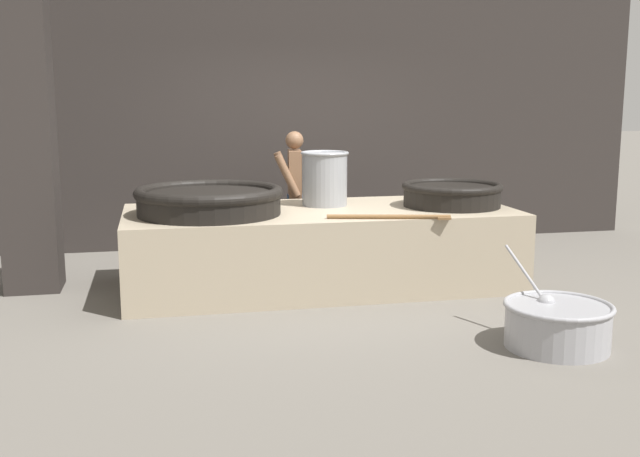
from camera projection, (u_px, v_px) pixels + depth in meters
name	position (u px, v px, depth m)	size (l,w,h in m)	color
ground_plane	(320.00, 285.00, 7.43)	(60.00, 60.00, 0.00)	#666059
back_wall	(281.00, 78.00, 9.25)	(9.41, 0.24, 4.15)	#2D2826
support_pillar	(21.00, 72.00, 6.93)	(0.50, 0.50, 4.15)	#2D2826
hearth_platform	(320.00, 248.00, 7.36)	(3.76, 1.60, 0.76)	tan
giant_wok_near	(209.00, 200.00, 6.95)	(1.38, 1.38, 0.26)	black
giant_wok_far	(452.00, 194.00, 7.48)	(1.00, 1.00, 0.24)	black
stock_pot	(325.00, 178.00, 7.52)	(0.48, 0.48, 0.54)	gray
stirring_paddle	(395.00, 217.00, 6.72)	(1.10, 0.32, 0.04)	brown
cook	(294.00, 190.00, 8.53)	(0.37, 0.56, 1.46)	brown
prep_bowl_vegetables	(557.00, 323.00, 5.55)	(0.80, 1.03, 0.67)	#9E9EA3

